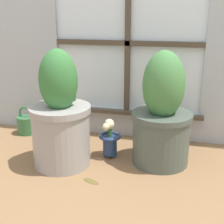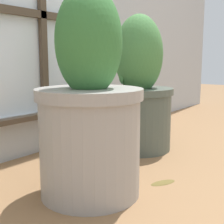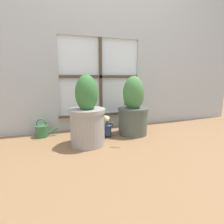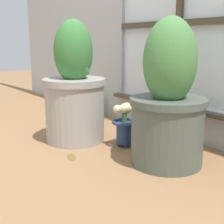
{
  "view_description": "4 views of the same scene",
  "coord_description": "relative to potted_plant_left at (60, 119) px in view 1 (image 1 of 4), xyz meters",
  "views": [
    {
      "loc": [
        0.42,
        -1.5,
        0.91
      ],
      "look_at": [
        0.0,
        0.22,
        0.33
      ],
      "focal_mm": 50.0,
      "sensor_mm": 36.0,
      "label": 1
    },
    {
      "loc": [
        -1.09,
        -0.55,
        0.47
      ],
      "look_at": [
        0.02,
        0.26,
        0.24
      ],
      "focal_mm": 50.0,
      "sensor_mm": 36.0,
      "label": 2
    },
    {
      "loc": [
        -0.6,
        -1.57,
        0.68
      ],
      "look_at": [
        -0.01,
        0.2,
        0.31
      ],
      "focal_mm": 28.0,
      "sensor_mm": 36.0,
      "label": 3
    },
    {
      "loc": [
        1.28,
        -0.79,
        0.58
      ],
      "look_at": [
        -0.06,
        0.23,
        0.2
      ],
      "focal_mm": 50.0,
      "sensor_mm": 36.0,
      "label": 4
    }
  ],
  "objects": [
    {
      "name": "watering_can",
      "position": [
        -0.46,
        0.41,
        -0.22
      ],
      "size": [
        0.26,
        0.14,
        0.22
      ],
      "color": "#336B3D",
      "rests_on": "ground_plane"
    },
    {
      "name": "ground_plane",
      "position": [
        0.29,
        -0.13,
        -0.29
      ],
      "size": [
        10.0,
        10.0,
        0.0
      ],
      "primitive_type": "plane",
      "color": "olive"
    },
    {
      "name": "potted_plant_left",
      "position": [
        0.0,
        0.0,
        0.0
      ],
      "size": [
        0.37,
        0.37,
        0.71
      ],
      "color": "#9E9993",
      "rests_on": "ground_plane"
    },
    {
      "name": "flower_vase",
      "position": [
        0.26,
        0.17,
        -0.16
      ],
      "size": [
        0.14,
        0.14,
        0.25
      ],
      "color": "navy",
      "rests_on": "ground_plane"
    },
    {
      "name": "fallen_leaf",
      "position": [
        0.24,
        -0.17,
        -0.29
      ],
      "size": [
        0.12,
        0.09,
        0.01
      ],
      "color": "brown",
      "rests_on": "ground_plane"
    },
    {
      "name": "potted_plant_right",
      "position": [
        0.58,
        0.17,
        0.0
      ],
      "size": [
        0.36,
        0.36,
        0.7
      ],
      "color": "#4C564C",
      "rests_on": "ground_plane"
    }
  ]
}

